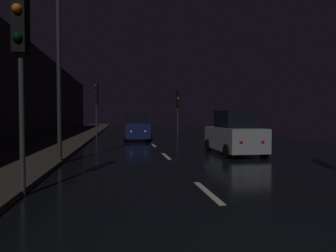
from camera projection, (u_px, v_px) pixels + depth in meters
name	position (u px, v px, depth m)	size (l,w,h in m)	color
ground	(143.00, 136.00, 28.57)	(25.49, 84.00, 0.02)	black
sidewalk_left	(71.00, 136.00, 27.54)	(4.40, 84.00, 0.15)	#38332B
building_facade_left	(29.00, 92.00, 23.56)	(0.80, 63.00, 7.48)	#2D2B28
lane_centerline	(153.00, 145.00, 19.80)	(0.16, 25.23, 0.01)	beige
traffic_light_near_left	(20.00, 31.00, 6.85)	(0.33, 0.47, 5.21)	#38383A
traffic_light_far_right	(178.00, 102.00, 33.50)	(0.35, 0.48, 4.78)	#38383A
traffic_light_far_left	(96.00, 97.00, 27.24)	(0.36, 0.48, 4.92)	#38383A
streetlamp_overhead	(70.00, 29.00, 11.66)	(1.70, 0.44, 8.03)	#2D2D30
car_approaching_headlights	(137.00, 127.00, 23.62)	(2.00, 4.32, 2.18)	#141E51
car_parked_right_near	(234.00, 134.00, 14.82)	(1.96, 4.25, 2.14)	#A5A8AD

